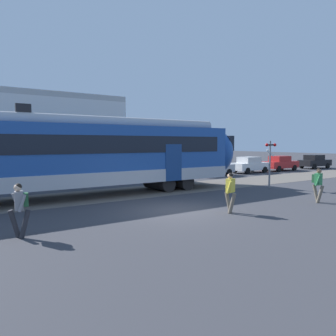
% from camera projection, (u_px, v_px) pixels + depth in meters
% --- Properties ---
extents(ground_plane, '(160.00, 160.00, 0.00)m').
position_uv_depth(ground_plane, '(177.00, 210.00, 13.93)').
color(ground_plane, '#38383D').
extents(pedestrian_grey, '(0.62, 0.58, 1.67)m').
position_uv_depth(pedestrian_grey, '(20.00, 205.00, 9.84)').
color(pedestrian_grey, '#28282D').
rests_on(pedestrian_grey, ground).
extents(pedestrian_yellow, '(0.53, 0.70, 1.67)m').
position_uv_depth(pedestrian_yellow, '(230.00, 190.00, 13.32)').
color(pedestrian_yellow, '#6B6051').
rests_on(pedestrian_yellow, ground).
extents(pedestrian_green, '(0.54, 0.67, 1.67)m').
position_uv_depth(pedestrian_green, '(318.00, 182.00, 15.69)').
color(pedestrian_green, '#6B6051').
rests_on(pedestrian_green, ground).
extents(parked_car_silver, '(4.06, 1.87, 1.54)m').
position_uv_depth(parked_car_silver, '(212.00, 167.00, 28.62)').
color(parked_car_silver, '#B7BABF').
rests_on(parked_car_silver, ground).
extents(parked_car_white, '(4.05, 1.85, 1.54)m').
position_uv_depth(parked_car_white, '(250.00, 165.00, 31.48)').
color(parked_car_white, silver).
rests_on(parked_car_white, ground).
extents(parked_car_red, '(4.03, 1.82, 1.54)m').
position_uv_depth(parked_car_red, '(280.00, 163.00, 33.95)').
color(parked_car_red, '#B22323').
rests_on(parked_car_red, ground).
extents(parked_car_black, '(4.06, 1.87, 1.54)m').
position_uv_depth(parked_car_black, '(315.00, 162.00, 36.99)').
color(parked_car_black, black).
rests_on(parked_car_black, ground).
extents(crossing_signal, '(0.96, 0.22, 3.00)m').
position_uv_depth(crossing_signal, '(270.00, 157.00, 20.53)').
color(crossing_signal, gray).
rests_on(crossing_signal, ground).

